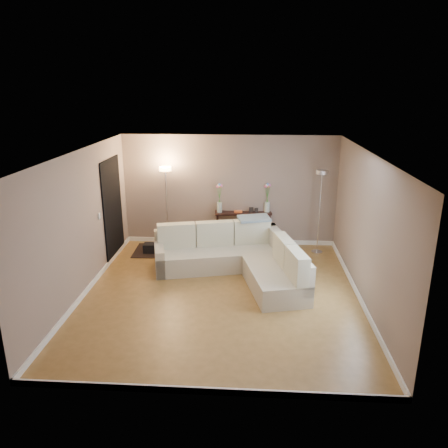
# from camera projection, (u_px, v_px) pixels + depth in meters

# --- Properties ---
(floor) EXTENTS (5.00, 5.50, 0.01)m
(floor) POSITION_uv_depth(u_px,v_px,m) (221.00, 294.00, 8.03)
(floor) COLOR olive
(floor) RESTS_ON ground
(ceiling) EXTENTS (5.00, 5.50, 0.01)m
(ceiling) POSITION_uv_depth(u_px,v_px,m) (221.00, 152.00, 7.24)
(ceiling) COLOR white
(ceiling) RESTS_ON ground
(wall_back) EXTENTS (5.00, 0.02, 2.60)m
(wall_back) POSITION_uv_depth(u_px,v_px,m) (229.00, 191.00, 10.26)
(wall_back) COLOR gray
(wall_back) RESTS_ON ground
(wall_front) EXTENTS (5.00, 0.02, 2.60)m
(wall_front) POSITION_uv_depth(u_px,v_px,m) (204.00, 301.00, 5.01)
(wall_front) COLOR gray
(wall_front) RESTS_ON ground
(wall_left) EXTENTS (0.02, 5.50, 2.60)m
(wall_left) POSITION_uv_depth(u_px,v_px,m) (81.00, 224.00, 7.79)
(wall_left) COLOR gray
(wall_left) RESTS_ON ground
(wall_right) EXTENTS (0.02, 5.50, 2.60)m
(wall_right) POSITION_uv_depth(u_px,v_px,m) (367.00, 230.00, 7.48)
(wall_right) COLOR gray
(wall_right) RESTS_ON ground
(baseboard_back) EXTENTS (5.00, 0.03, 0.10)m
(baseboard_back) POSITION_uv_depth(u_px,v_px,m) (229.00, 241.00, 10.62)
(baseboard_back) COLOR white
(baseboard_back) RESTS_ON ground
(baseboard_front) EXTENTS (5.00, 0.03, 0.10)m
(baseboard_front) POSITION_uv_depth(u_px,v_px,m) (205.00, 391.00, 5.42)
(baseboard_front) COLOR white
(baseboard_front) RESTS_ON ground
(baseboard_left) EXTENTS (0.03, 5.50, 0.10)m
(baseboard_left) POSITION_uv_depth(u_px,v_px,m) (89.00, 288.00, 8.17)
(baseboard_left) COLOR white
(baseboard_left) RESTS_ON ground
(baseboard_right) EXTENTS (0.03, 5.50, 0.10)m
(baseboard_right) POSITION_uv_depth(u_px,v_px,m) (358.00, 296.00, 7.86)
(baseboard_right) COLOR white
(baseboard_right) RESTS_ON ground
(doorway) EXTENTS (0.02, 1.20, 2.20)m
(doorway) POSITION_uv_depth(u_px,v_px,m) (113.00, 209.00, 9.47)
(doorway) COLOR black
(doorway) RESTS_ON ground
(switch_plate) EXTENTS (0.02, 0.08, 0.12)m
(switch_plate) POSITION_uv_depth(u_px,v_px,m) (99.00, 216.00, 8.63)
(switch_plate) COLOR white
(switch_plate) RESTS_ON ground
(sectional_sofa) EXTENTS (3.16, 2.67, 0.93)m
(sectional_sofa) POSITION_uv_depth(u_px,v_px,m) (238.00, 257.00, 8.82)
(sectional_sofa) COLOR #C0B59B
(sectional_sofa) RESTS_ON floor
(throw_blanket) EXTENTS (0.75, 0.56, 0.09)m
(throw_blanket) POSITION_uv_depth(u_px,v_px,m) (254.00, 218.00, 9.32)
(throw_blanket) COLOR gray
(throw_blanket) RESTS_ON sectional_sofa
(console_table) EXTENTS (1.35, 0.48, 0.81)m
(console_table) POSITION_uv_depth(u_px,v_px,m) (240.00, 226.00, 10.40)
(console_table) COLOR black
(console_table) RESTS_ON floor
(leaning_mirror) EXTENTS (0.94, 0.13, 0.73)m
(leaning_mirror) POSITION_uv_depth(u_px,v_px,m) (243.00, 195.00, 10.34)
(leaning_mirror) COLOR black
(leaning_mirror) RESTS_ON console_table
(table_decor) EXTENTS (0.57, 0.14, 0.13)m
(table_decor) POSITION_uv_depth(u_px,v_px,m) (243.00, 211.00, 10.25)
(table_decor) COLOR orange
(table_decor) RESTS_ON console_table
(flower_vase_left) EXTENTS (0.16, 0.13, 0.70)m
(flower_vase_left) POSITION_uv_depth(u_px,v_px,m) (219.00, 200.00, 10.19)
(flower_vase_left) COLOR silver
(flower_vase_left) RESTS_ON console_table
(flower_vase_right) EXTENTS (0.16, 0.13, 0.70)m
(flower_vase_right) POSITION_uv_depth(u_px,v_px,m) (267.00, 200.00, 10.22)
(flower_vase_right) COLOR silver
(flower_vase_right) RESTS_ON console_table
(floor_lamp_lit) EXTENTS (0.28, 0.28, 1.90)m
(floor_lamp_lit) POSITION_uv_depth(u_px,v_px,m) (166.00, 191.00, 10.05)
(floor_lamp_lit) COLOR silver
(floor_lamp_lit) RESTS_ON floor
(floor_lamp_unlit) EXTENTS (0.27, 0.27, 1.91)m
(floor_lamp_unlit) POSITION_uv_depth(u_px,v_px,m) (321.00, 195.00, 9.60)
(floor_lamp_unlit) COLOR silver
(floor_lamp_unlit) RESTS_ON floor
(charcoal_rug) EXTENTS (1.27, 0.97, 0.02)m
(charcoal_rug) POSITION_uv_depth(u_px,v_px,m) (162.00, 251.00, 10.11)
(charcoal_rug) COLOR black
(charcoal_rug) RESTS_ON floor
(black_bag) EXTENTS (0.36, 0.26, 0.23)m
(black_bag) POSITION_uv_depth(u_px,v_px,m) (152.00, 248.00, 9.99)
(black_bag) COLOR black
(black_bag) RESTS_ON charcoal_rug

